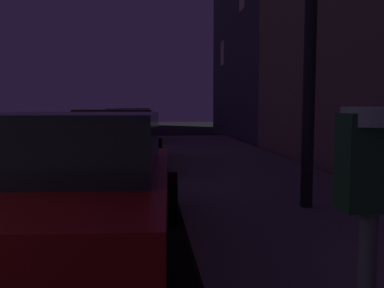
{
  "coord_description": "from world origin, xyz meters",
  "views": [
    {
      "loc": [
        3.6,
        -1.25,
        1.49
      ],
      "look_at": [
        3.98,
        2.39,
        1.16
      ],
      "focal_mm": 38.56,
      "sensor_mm": 36.0,
      "label": 1
    }
  ],
  "objects": [
    {
      "name": "parking_meter",
      "position": [
        4.28,
        -0.06,
        1.16
      ],
      "size": [
        0.19,
        0.19,
        1.34
      ],
      "color": "#59595B",
      "rests_on": "sidewalk"
    },
    {
      "name": "car_red",
      "position": [
        2.85,
        2.75,
        0.72
      ],
      "size": [
        2.24,
        4.1,
        1.43
      ],
      "color": "maroon",
      "rests_on": "ground"
    },
    {
      "name": "car_yellow_cab",
      "position": [
        2.85,
        8.49,
        0.7
      ],
      "size": [
        2.2,
        4.26,
        1.43
      ],
      "color": "gold",
      "rests_on": "ground"
    },
    {
      "name": "car_silver",
      "position": [
        2.85,
        15.33,
        0.72
      ],
      "size": [
        2.11,
        4.07,
        1.43
      ],
      "color": "#B7B7BF",
      "rests_on": "ground"
    },
    {
      "name": "car_green",
      "position": [
        2.85,
        21.36,
        0.71
      ],
      "size": [
        2.03,
        4.18,
        1.43
      ],
      "color": "#19592D",
      "rests_on": "ground"
    },
    {
      "name": "building_far",
      "position": [
        11.76,
        17.05,
        5.72
      ],
      "size": [
        8.94,
        10.65,
        11.44
      ],
      "color": "#4C4C56",
      "rests_on": "ground"
    }
  ]
}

